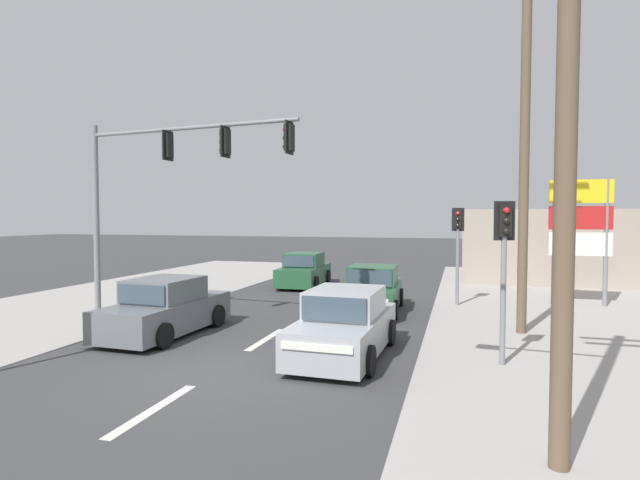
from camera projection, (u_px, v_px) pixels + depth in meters
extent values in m
plane|color=#3A3A3D|center=(211.00, 373.00, 10.25)|extent=(140.00, 140.00, 0.00)
cube|color=silver|center=(154.00, 409.00, 8.33)|extent=(0.20, 2.40, 0.01)
cube|color=silver|center=(266.00, 339.00, 13.14)|extent=(0.20, 2.40, 0.01)
cube|color=silver|center=(318.00, 307.00, 17.94)|extent=(0.20, 2.40, 0.01)
cube|color=#A39E99|center=(37.00, 315.00, 16.40)|extent=(8.00, 40.00, 0.02)
cylinder|color=brown|center=(567.00, 109.00, 6.13)|extent=(0.26, 0.26, 9.09)
cylinder|color=brown|center=(525.00, 141.00, 13.54)|extent=(0.26, 0.26, 10.57)
cylinder|color=slate|center=(96.00, 224.00, 15.26)|extent=(0.18, 0.18, 6.00)
cylinder|color=slate|center=(188.00, 128.00, 13.88)|extent=(6.77, 0.82, 0.11)
cube|color=black|center=(168.00, 146.00, 14.15)|extent=(0.23, 0.28, 0.68)
cube|color=black|center=(168.00, 146.00, 14.15)|extent=(0.09, 0.44, 0.84)
sphere|color=red|center=(164.00, 138.00, 14.18)|extent=(0.13, 0.13, 0.13)
sphere|color=black|center=(164.00, 146.00, 14.19)|extent=(0.13, 0.13, 0.13)
sphere|color=black|center=(164.00, 154.00, 14.20)|extent=(0.13, 0.13, 0.13)
cube|color=black|center=(225.00, 142.00, 13.44)|extent=(0.23, 0.28, 0.68)
cube|color=black|center=(225.00, 142.00, 13.44)|extent=(0.09, 0.44, 0.84)
sphere|color=red|center=(221.00, 134.00, 13.48)|extent=(0.13, 0.13, 0.13)
sphere|color=black|center=(222.00, 142.00, 13.49)|extent=(0.13, 0.13, 0.13)
sphere|color=black|center=(222.00, 150.00, 13.50)|extent=(0.13, 0.13, 0.13)
cube|color=black|center=(289.00, 138.00, 12.74)|extent=(0.23, 0.28, 0.68)
cube|color=black|center=(289.00, 138.00, 12.74)|extent=(0.09, 0.44, 0.84)
sphere|color=red|center=(285.00, 129.00, 12.77)|extent=(0.13, 0.13, 0.13)
sphere|color=black|center=(285.00, 138.00, 12.78)|extent=(0.13, 0.13, 0.13)
sphere|color=black|center=(285.00, 147.00, 12.79)|extent=(0.13, 0.13, 0.13)
cylinder|color=slate|center=(503.00, 302.00, 10.73)|extent=(0.12, 0.12, 2.80)
cube|color=black|center=(504.00, 221.00, 10.65)|extent=(0.30, 0.26, 0.68)
cube|color=black|center=(504.00, 221.00, 10.65)|extent=(0.44, 0.14, 0.84)
sphere|color=red|center=(506.00, 210.00, 10.52)|extent=(0.13, 0.13, 0.13)
sphere|color=black|center=(506.00, 221.00, 10.53)|extent=(0.13, 0.13, 0.13)
sphere|color=black|center=(506.00, 231.00, 10.54)|extent=(0.13, 0.13, 0.13)
cylinder|color=slate|center=(457.00, 267.00, 18.13)|extent=(0.12, 0.12, 2.80)
cube|color=black|center=(458.00, 219.00, 18.05)|extent=(0.27, 0.21, 0.68)
cube|color=black|center=(458.00, 219.00, 18.05)|extent=(0.44, 0.06, 0.84)
sphere|color=red|center=(458.00, 213.00, 17.93)|extent=(0.13, 0.13, 0.13)
sphere|color=black|center=(458.00, 219.00, 17.94)|extent=(0.13, 0.13, 0.13)
sphere|color=black|center=(458.00, 226.00, 17.95)|extent=(0.13, 0.13, 0.13)
cylinder|color=slate|center=(554.00, 242.00, 18.24)|extent=(0.16, 0.16, 4.60)
cylinder|color=slate|center=(606.00, 243.00, 17.78)|extent=(0.16, 0.16, 4.60)
cube|color=yellow|center=(581.00, 191.00, 17.92)|extent=(2.10, 0.14, 0.84)
cube|color=red|center=(580.00, 218.00, 17.97)|extent=(2.10, 0.14, 0.84)
cube|color=silver|center=(580.00, 244.00, 18.01)|extent=(2.10, 0.14, 0.84)
cube|color=#A39384|center=(600.00, 249.00, 22.57)|extent=(12.00, 1.00, 3.60)
cube|color=slate|center=(166.00, 315.00, 13.67)|extent=(1.87, 4.26, 0.80)
cube|color=slate|center=(164.00, 289.00, 13.59)|extent=(1.63, 1.96, 0.62)
cube|color=#384756|center=(185.00, 285.00, 14.51)|extent=(1.44, 0.12, 0.53)
cube|color=#384756|center=(141.00, 295.00, 12.67)|extent=(1.41, 0.12, 0.50)
cube|color=white|center=(206.00, 297.00, 15.67)|extent=(1.45, 0.10, 0.14)
cylinder|color=black|center=(168.00, 312.00, 15.18)|extent=(0.22, 0.65, 0.64)
cylinder|color=black|center=(217.00, 316.00, 14.65)|extent=(0.22, 0.65, 0.64)
cylinder|color=black|center=(107.00, 331.00, 12.70)|extent=(0.22, 0.65, 0.64)
cylinder|color=black|center=(164.00, 336.00, 12.18)|extent=(0.22, 0.65, 0.64)
cube|color=#235633|center=(373.00, 296.00, 17.00)|extent=(1.91, 4.28, 0.80)
cube|color=#235633|center=(373.00, 275.00, 17.02)|extent=(1.65, 1.98, 0.62)
cube|color=#384756|center=(369.00, 278.00, 16.07)|extent=(1.44, 0.13, 0.53)
cube|color=#384756|center=(376.00, 272.00, 17.96)|extent=(1.41, 0.13, 0.50)
cube|color=white|center=(364.00, 301.00, 14.93)|extent=(1.45, 0.11, 0.14)
cylinder|color=black|center=(395.00, 310.00, 15.55)|extent=(0.22, 0.65, 0.64)
cylinder|color=black|center=(341.00, 308.00, 15.93)|extent=(0.22, 0.65, 0.64)
cylinder|color=black|center=(400.00, 297.00, 18.09)|extent=(0.22, 0.65, 0.64)
cylinder|color=black|center=(354.00, 295.00, 18.47)|extent=(0.22, 0.65, 0.64)
cube|color=#A3A8AD|center=(345.00, 333.00, 11.54)|extent=(1.83, 4.25, 0.80)
cube|color=#A3A8AD|center=(345.00, 302.00, 11.56)|extent=(1.62, 1.95, 0.62)
cube|color=#384756|center=(334.00, 309.00, 10.63)|extent=(1.44, 0.10, 0.53)
cube|color=#384756|center=(355.00, 296.00, 12.48)|extent=(1.41, 0.10, 0.50)
cube|color=white|center=(316.00, 348.00, 9.51)|extent=(1.45, 0.09, 0.14)
cylinder|color=black|center=(369.00, 361.00, 10.05)|extent=(0.21, 0.65, 0.64)
cylinder|color=black|center=(290.00, 354.00, 10.57)|extent=(0.21, 0.65, 0.64)
cylinder|color=black|center=(390.00, 332.00, 12.53)|extent=(0.21, 0.65, 0.64)
cylinder|color=black|center=(326.00, 328.00, 13.05)|extent=(0.21, 0.65, 0.64)
cube|color=#235633|center=(304.00, 274.00, 23.35)|extent=(1.92, 4.28, 0.80)
cube|color=#235633|center=(304.00, 259.00, 23.27)|extent=(1.66, 1.98, 0.62)
cube|color=#384756|center=(309.00, 258.00, 24.21)|extent=(1.44, 0.14, 0.53)
cube|color=#384756|center=(298.00, 261.00, 22.32)|extent=(1.41, 0.13, 0.50)
cube|color=white|center=(315.00, 266.00, 25.41)|extent=(1.45, 0.12, 0.14)
cylinder|color=black|center=(294.00, 276.00, 24.81)|extent=(0.22, 0.65, 0.64)
cylinder|color=black|center=(328.00, 276.00, 24.44)|extent=(0.22, 0.65, 0.64)
cylinder|color=black|center=(279.00, 282.00, 22.28)|extent=(0.22, 0.65, 0.64)
cylinder|color=black|center=(316.00, 283.00, 21.90)|extent=(0.22, 0.65, 0.64)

